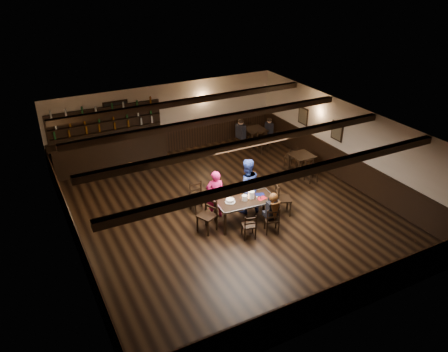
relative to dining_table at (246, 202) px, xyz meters
name	(u,v)px	position (x,y,z in m)	size (l,w,h in m)	color
ground	(228,210)	(-0.14, 0.79, -0.68)	(10.00, 10.00, 0.00)	black
room_shell	(228,158)	(-0.13, 0.83, 1.06)	(9.02, 10.02, 2.71)	beige
dining_table	(246,202)	(0.00, 0.00, 0.00)	(1.78, 0.99, 0.75)	black
chair_near_left	(250,225)	(-0.31, -0.76, -0.23)	(0.43, 0.42, 0.77)	black
chair_near_right	(273,219)	(0.38, -0.84, -0.20)	(0.49, 0.48, 0.82)	black
chair_end_left	(209,212)	(-1.10, 0.15, -0.10)	(0.59, 0.60, 0.99)	black
chair_end_right	(280,196)	(1.15, -0.07, -0.09)	(0.59, 0.61, 1.01)	black
chair_far_pushed	(197,194)	(-0.95, 1.29, -0.15)	(0.43, 0.41, 0.91)	black
woman_pink	(215,194)	(-0.63, 0.69, 0.07)	(0.55, 0.36, 1.50)	#E12C83
man_blue	(246,186)	(0.32, 0.52, 0.18)	(0.84, 0.65, 1.73)	navy
seated_person	(273,207)	(0.40, -0.79, 0.15)	(0.34, 0.51, 0.82)	black
cake	(230,201)	(-0.46, 0.09, 0.11)	(0.29, 0.29, 0.09)	white
plate_stack_a	(245,198)	(-0.03, 0.00, 0.15)	(0.16, 0.16, 0.15)	white
plate_stack_b	(251,195)	(0.19, 0.02, 0.18)	(0.18, 0.18, 0.22)	white
tea_light	(244,198)	(0.00, 0.08, 0.09)	(0.05, 0.05, 0.06)	#A5A8AD
salt_shaker	(257,198)	(0.29, -0.13, 0.12)	(0.04, 0.04, 0.09)	silver
pepper_shaker	(261,198)	(0.40, -0.15, 0.11)	(0.03, 0.03, 0.08)	#A5A8AD
drink_glass	(253,193)	(0.31, 0.14, 0.13)	(0.07, 0.07, 0.11)	silver
menu_red	(262,198)	(0.45, -0.14, 0.07)	(0.28, 0.20, 0.00)	maroon
menu_blue	(260,194)	(0.52, 0.07, 0.07)	(0.26, 0.18, 0.00)	#0D1042
bar_counter	(110,148)	(-2.48, 5.51, 0.04)	(4.25, 0.70, 2.20)	black
back_table_a	(301,158)	(3.28, 1.76, -0.04)	(0.75, 0.75, 0.75)	black
back_table_b	(255,131)	(3.12, 4.64, -0.03)	(0.79, 0.79, 0.75)	black
bg_patron_left	(241,128)	(2.50, 4.69, 0.18)	(0.30, 0.42, 0.79)	black
bg_patron_right	(269,126)	(3.73, 4.54, 0.12)	(0.23, 0.34, 0.67)	black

